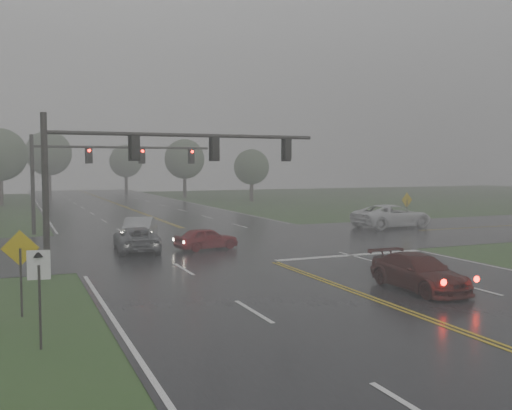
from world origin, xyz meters
name	(u,v)px	position (x,y,z in m)	size (l,w,h in m)	color
ground	(510,350)	(0.00, 0.00, 0.00)	(180.00, 180.00, 0.00)	#2E4F22
main_road	(231,246)	(0.00, 20.00, 0.00)	(18.00, 160.00, 0.02)	black
cross_street	(219,242)	(0.00, 22.00, 0.00)	(120.00, 14.00, 0.02)	black
stop_bar	(351,256)	(4.50, 14.40, 0.00)	(8.50, 0.50, 0.01)	silver
sedan_maroon	(419,290)	(2.40, 6.48, 0.00)	(1.84, 4.52, 1.31)	#3C0D0B
sedan_red	(206,250)	(-1.67, 19.37, 0.00)	(1.42, 3.54, 1.21)	maroon
sedan_silver	(141,241)	(-4.29, 24.21, 0.00)	(1.60, 4.58, 1.51)	#9A9DA1
car_grey	(136,251)	(-5.35, 20.31, 0.00)	(2.16, 4.68, 1.30)	#56595E
pickup_white	(392,228)	(14.49, 24.44, 0.00)	(2.85, 6.18, 1.72)	silver
signal_gantry_near	(138,162)	(-6.39, 14.39, 4.78)	(12.38, 0.30, 6.80)	black
signal_gantry_far	(92,164)	(-6.35, 30.39, 4.72)	(12.40, 0.34, 6.70)	black
sign_diamond_west	(20,258)	(-11.27, 8.29, 1.81)	(1.11, 0.20, 2.68)	black
sign_arrow_white	(39,280)	(-10.87, 4.75, 1.77)	(0.56, 0.13, 2.53)	black
sign_diamond_east	(407,204)	(15.21, 23.65, 1.79)	(1.09, 0.26, 2.66)	black
tree_nw_a	(0,155)	(-12.70, 61.46, 5.86)	(6.06, 6.06, 8.91)	#322720
tree_ne_a	(185,159)	(11.29, 68.75, 5.52)	(5.71, 5.71, 8.39)	#322720
tree_n_mid	(49,153)	(-6.41, 79.46, 6.42)	(6.65, 6.65, 9.76)	#322720
tree_e_near	(251,167)	(17.01, 57.61, 4.42)	(4.58, 4.58, 6.73)	#322720
tree_n_far	(126,161)	(6.39, 87.68, 5.34)	(5.54, 5.54, 8.13)	#322720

